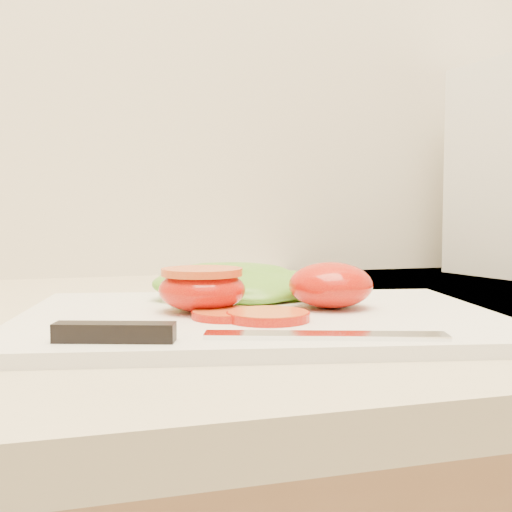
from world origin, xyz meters
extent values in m
cube|color=#BCB193|center=(0.00, 1.68, 0.92)|extent=(3.92, 0.65, 0.03)
cube|color=silver|center=(0.00, 1.58, 0.94)|extent=(0.43, 0.34, 0.01)
ellipsoid|color=red|center=(0.07, 1.58, 0.96)|extent=(0.07, 0.07, 0.04)
ellipsoid|color=red|center=(-0.04, 1.59, 0.96)|extent=(0.07, 0.07, 0.04)
cylinder|color=#B8350F|center=(-0.04, 1.59, 0.97)|extent=(0.07, 0.07, 0.01)
cylinder|color=#DE5D28|center=(0.00, 1.54, 0.94)|extent=(0.06, 0.06, 0.01)
cylinder|color=#DE5D28|center=(-0.03, 1.56, 0.94)|extent=(0.05, 0.05, 0.01)
ellipsoid|color=#5E9928|center=(0.00, 1.66, 0.95)|extent=(0.16, 0.12, 0.03)
ellipsoid|color=#5E9928|center=(0.05, 1.66, 0.95)|extent=(0.10, 0.08, 0.02)
cube|color=silver|center=(0.01, 1.46, 0.94)|extent=(0.16, 0.07, 0.00)
cube|color=black|center=(-0.12, 1.49, 0.95)|extent=(0.08, 0.04, 0.01)
camera|label=1|loc=(-0.15, 1.08, 1.02)|focal=45.00mm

